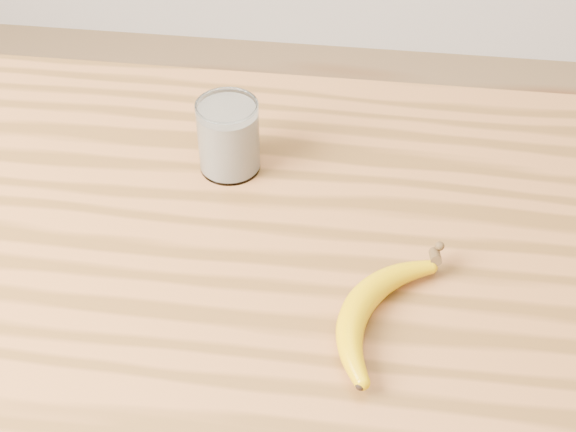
# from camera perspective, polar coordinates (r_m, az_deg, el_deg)

# --- Properties ---
(table) EXTENTS (1.20, 0.80, 0.90)m
(table) POSITION_cam_1_polar(r_m,az_deg,el_deg) (1.08, 1.94, -7.81)
(table) COLOR #9A602E
(table) RESTS_ON ground
(smoothie_glass) EXTENTS (0.08, 0.08, 0.10)m
(smoothie_glass) POSITION_cam_1_polar(r_m,az_deg,el_deg) (1.08, -4.25, 5.59)
(smoothie_glass) COLOR white
(smoothie_glass) RESTS_ON table
(banana) EXTENTS (0.20, 0.30, 0.03)m
(banana) POSITION_cam_1_polar(r_m,az_deg,el_deg) (0.91, 5.05, -6.28)
(banana) COLOR #C89A00
(banana) RESTS_ON table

